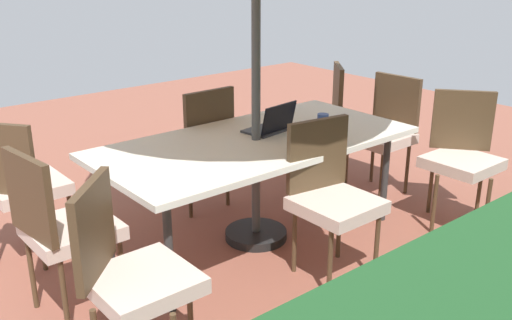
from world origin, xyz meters
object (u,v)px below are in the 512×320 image
at_px(dining_table, 256,146).
at_px(chair_southwest, 321,112).
at_px(chair_west, 384,129).
at_px(cup, 323,120).
at_px(chair_north, 331,192).
at_px(chair_southeast, 20,181).
at_px(chair_northwest, 462,152).
at_px(chair_northeast, 129,270).
at_px(laptop, 271,125).
at_px(chair_east, 60,224).
at_px(chair_south, 199,141).

relative_size(dining_table, chair_southwest, 2.23).
xyz_separation_m(chair_west, cup, (0.82, 0.08, 0.24)).
distance_m(chair_north, cup, 0.81).
bearing_deg(chair_west, chair_southeast, -107.69).
distance_m(chair_northwest, cup, 1.06).
height_order(chair_northeast, laptop, chair_northeast).
distance_m(chair_southeast, chair_northeast, 1.44).
relative_size(dining_table, laptop, 6.23).
xyz_separation_m(chair_northeast, chair_west, (-2.73, -0.69, 0.00)).
relative_size(chair_east, chair_northeast, 1.00).
bearing_deg(chair_northwest, chair_southeast, -157.40).
bearing_deg(cup, chair_northwest, 139.68).
bearing_deg(chair_northwest, chair_west, 138.89).
height_order(chair_southwest, chair_southeast, same).
height_order(chair_north, chair_northwest, same).
distance_m(chair_west, laptop, 1.22).
distance_m(chair_north, chair_east, 1.58).
bearing_deg(dining_table, chair_west, -179.89).
distance_m(dining_table, chair_southeast, 1.55).
height_order(chair_southwest, chair_north, same).
bearing_deg(chair_southeast, dining_table, -156.47).
relative_size(chair_northwest, chair_northeast, 1.00).
relative_size(chair_southwest, chair_west, 1.00).
relative_size(dining_table, chair_southeast, 2.23).
height_order(chair_southwest, chair_south, same).
xyz_separation_m(dining_table, chair_south, (-0.02, -0.71, -0.15)).
height_order(chair_northwest, chair_southeast, same).
height_order(chair_northwest, chair_west, same).
height_order(chair_northwest, chair_south, same).
bearing_deg(chair_west, laptop, -95.30).
height_order(chair_southwest, chair_northeast, same).
relative_size(chair_south, laptop, 2.80).
xyz_separation_m(chair_southwest, chair_northwest, (0.03, 1.47, 0.00)).
bearing_deg(dining_table, chair_north, 94.91).
height_order(dining_table, cup, cup).
height_order(chair_northwest, chair_east, same).
distance_m(chair_southwest, chair_northwest, 1.47).
height_order(dining_table, laptop, laptop).
height_order(chair_east, chair_west, same).
bearing_deg(chair_south, chair_northwest, 131.98).
bearing_deg(chair_southwest, chair_northeast, -22.24).
relative_size(dining_table, chair_south, 2.23).
distance_m(chair_east, laptop, 1.60).
bearing_deg(chair_northeast, chair_south, 0.37).
bearing_deg(laptop, chair_east, -5.09).
bearing_deg(laptop, dining_table, 10.22).
distance_m(chair_north, chair_south, 1.36).
height_order(chair_northeast, cup, chair_northeast).
xyz_separation_m(chair_north, chair_south, (0.04, -1.36, 0.00)).
relative_size(chair_southeast, laptop, 2.80).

